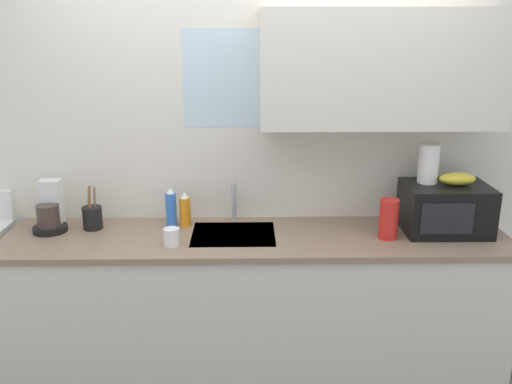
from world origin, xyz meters
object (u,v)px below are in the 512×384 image
Objects in this scene: cereal_canister at (389,219)px; mug_white at (172,237)px; dish_soap_bottle_blue at (171,208)px; dish_soap_bottle_orange at (185,210)px; paper_towel_roll at (429,163)px; utensil_crock at (92,217)px; microwave at (445,208)px; coffee_maker at (50,212)px; banana_bunch at (457,179)px.

mug_white is at bearing -175.57° from cereal_canister.
dish_soap_bottle_orange is at bearing 5.76° from dish_soap_bottle_blue.
utensil_crock is at bearing 179.40° from paper_towel_roll.
dish_soap_bottle_blue is 1.22m from cereal_canister.
utensil_crock is at bearing 151.68° from mug_white.
dish_soap_bottle_orange is 0.87× the size of dish_soap_bottle_blue.
paper_towel_roll is 1.91m from utensil_crock.
microwave reaches higher than utensil_crock.
dish_soap_bottle_orange reaches higher than mug_white.
paper_towel_roll is 2.13m from coffee_maker.
dish_soap_bottle_blue is (-0.08, -0.01, 0.02)m from dish_soap_bottle_orange.
dish_soap_bottle_orange is 0.52m from utensil_crock.
paper_towel_roll is at bearing 32.01° from cereal_canister.
utensil_crock is (-0.48, 0.26, 0.02)m from mug_white.
dish_soap_bottle_blue is (-1.59, 0.10, -0.19)m from banana_bunch.
mug_white is (-1.50, -0.19, -0.09)m from microwave.
coffee_maker is (-2.27, 0.06, -0.20)m from banana_bunch.
mug_white is at bearing -172.85° from microwave.
dish_soap_bottle_blue is (-1.54, 0.10, -0.02)m from microwave.
coffee_maker is 1.37× the size of dish_soap_bottle_orange.
dish_soap_bottle_blue is at bearing 177.93° from paper_towel_roll.
dish_soap_bottle_blue is at bearing 97.51° from mug_white.
coffee_maker is 1.05× the size of utensil_crock.
banana_bunch is 0.85× the size of dish_soap_bottle_blue.
dish_soap_bottle_orange is at bearing 169.41° from cereal_canister.
cereal_canister is at bearing -4.83° from coffee_maker.
microwave is 2.26× the size of dish_soap_bottle_orange.
banana_bunch reaches higher than cereal_canister.
banana_bunch is 0.98× the size of dish_soap_bottle_orange.
microwave reaches higher than dish_soap_bottle_blue.
paper_towel_roll is 1.08× the size of dish_soap_bottle_orange.
banana_bunch is 0.75× the size of utensil_crock.
dish_soap_bottle_blue is at bearing 170.45° from cereal_canister.
banana_bunch is 1.53m from dish_soap_bottle_orange.
paper_towel_roll is 1.46m from mug_white.
dish_soap_bottle_blue is at bearing 176.33° from banana_bunch.
banana_bunch reaches higher than mug_white.
banana_bunch is 0.45m from cereal_canister.
paper_towel_roll reaches higher than coffee_maker.
coffee_maker is at bearing -177.15° from utensil_crock.
microwave is at bearing 16.17° from cereal_canister.
microwave is 1.73× the size of utensil_crock.
coffee_maker is at bearing -176.28° from dish_soap_bottle_blue.
dish_soap_bottle_blue is 0.45m from utensil_crock.
paper_towel_roll is 1.47m from dish_soap_bottle_blue.
coffee_maker reaches higher than microwave.
banana_bunch is (0.05, 0.00, 0.17)m from microwave.
paper_towel_roll is at bearing -2.52° from dish_soap_bottle_orange.
paper_towel_roll is at bearing -2.07° from dish_soap_bottle_blue.
coffee_maker is at bearing 160.78° from mug_white.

